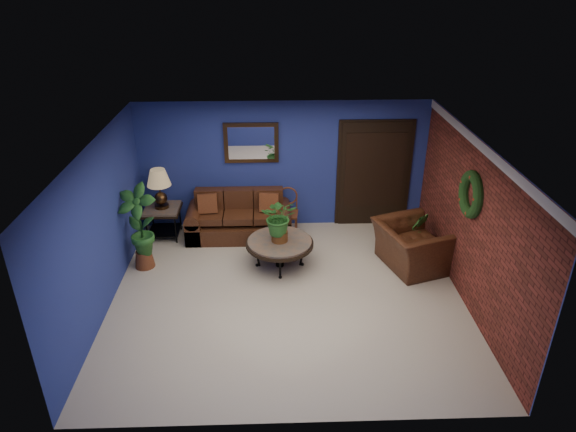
{
  "coord_description": "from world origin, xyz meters",
  "views": [
    {
      "loc": [
        -0.22,
        -6.71,
        4.78
      ],
      "look_at": [
        0.02,
        0.55,
        1.14
      ],
      "focal_mm": 32.0,
      "sensor_mm": 36.0,
      "label": 1
    }
  ],
  "objects_px": {
    "coffee_table": "(280,244)",
    "side_chair": "(288,208)",
    "sofa": "(239,221)",
    "armchair": "(411,246)",
    "table_lamp": "(159,184)",
    "end_table": "(163,214)"
  },
  "relations": [
    {
      "from": "coffee_table",
      "to": "sofa",
      "type": "bearing_deg",
      "value": 122.69
    },
    {
      "from": "coffee_table",
      "to": "table_lamp",
      "type": "bearing_deg",
      "value": 152.38
    },
    {
      "from": "coffee_table",
      "to": "armchair",
      "type": "distance_m",
      "value": 2.26
    },
    {
      "from": "table_lamp",
      "to": "end_table",
      "type": "bearing_deg",
      "value": 0.0
    },
    {
      "from": "side_chair",
      "to": "armchair",
      "type": "xyz_separation_m",
      "value": [
        2.08,
        -1.28,
        -0.13
      ]
    },
    {
      "from": "coffee_table",
      "to": "armchair",
      "type": "relative_size",
      "value": 0.98
    },
    {
      "from": "end_table",
      "to": "table_lamp",
      "type": "bearing_deg",
      "value": 0.0
    },
    {
      "from": "end_table",
      "to": "armchair",
      "type": "height_order",
      "value": "armchair"
    },
    {
      "from": "coffee_table",
      "to": "side_chair",
      "type": "distance_m",
      "value": 1.23
    },
    {
      "from": "side_chair",
      "to": "sofa",
      "type": "bearing_deg",
      "value": -171.16
    },
    {
      "from": "coffee_table",
      "to": "end_table",
      "type": "bearing_deg",
      "value": 152.38
    },
    {
      "from": "armchair",
      "to": "side_chair",
      "type": "bearing_deg",
      "value": 40.43
    },
    {
      "from": "sofa",
      "to": "table_lamp",
      "type": "height_order",
      "value": "table_lamp"
    },
    {
      "from": "coffee_table",
      "to": "armchair",
      "type": "bearing_deg",
      "value": -1.61
    },
    {
      "from": "sofa",
      "to": "armchair",
      "type": "height_order",
      "value": "sofa"
    },
    {
      "from": "sofa",
      "to": "side_chair",
      "type": "bearing_deg",
      "value": 2.67
    },
    {
      "from": "sofa",
      "to": "coffee_table",
      "type": "height_order",
      "value": "sofa"
    },
    {
      "from": "coffee_table",
      "to": "end_table",
      "type": "relative_size",
      "value": 1.73
    },
    {
      "from": "sofa",
      "to": "armchair",
      "type": "relative_size",
      "value": 1.66
    },
    {
      "from": "sofa",
      "to": "table_lamp",
      "type": "xyz_separation_m",
      "value": [
        -1.44,
        -0.02,
        0.8
      ]
    },
    {
      "from": "coffee_table",
      "to": "table_lamp",
      "type": "xyz_separation_m",
      "value": [
        -2.19,
        1.15,
        0.65
      ]
    },
    {
      "from": "table_lamp",
      "to": "armchair",
      "type": "height_order",
      "value": "table_lamp"
    }
  ]
}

